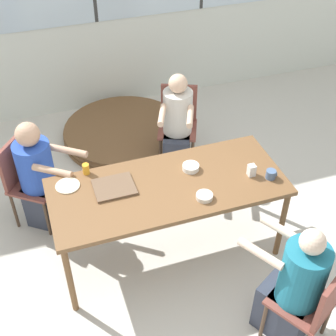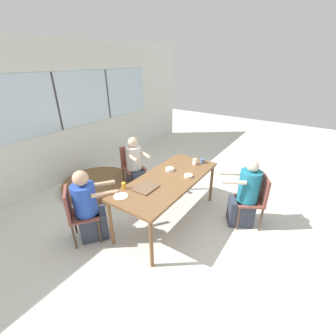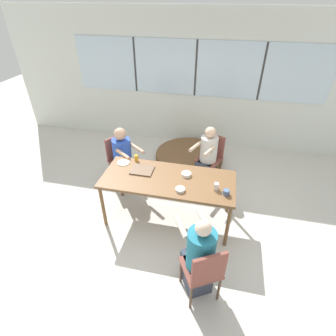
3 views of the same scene
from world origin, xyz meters
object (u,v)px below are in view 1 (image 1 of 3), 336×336
Objects in this scene: chair_for_man_teal_shirt at (178,118)px; bowl_cereal at (191,167)px; bowl_white_shallow at (204,196)px; person_man_teal_shirt at (177,129)px; person_woman_green_shirt at (293,289)px; milk_carton_small at (252,170)px; chair_for_woman_green_shirt at (315,301)px; folded_table_stack at (124,132)px; person_man_blue_shirt at (42,181)px; coffee_mug at (271,174)px; juice_glass at (86,169)px; chair_for_man_blue_shirt at (25,176)px.

chair_for_man_teal_shirt is 1.20m from bowl_cereal.
person_man_teal_shirt is at bearing 79.29° from bowl_white_shallow.
milk_carton_small is at bearing 54.54° from person_woman_green_shirt.
milk_carton_small is (0.02, 1.09, 0.31)m from chair_for_woman_green_shirt.
chair_for_man_teal_shirt is (-0.13, 2.45, 0.00)m from chair_for_woman_green_shirt.
person_woman_green_shirt is at bearing -79.43° from folded_table_stack.
coffee_mug is at bearing 99.91° from person_man_blue_shirt.
coffee_mug is at bearing -68.80° from folded_table_stack.
bowl_white_shallow is 0.36m from bowl_cereal.
person_man_teal_shirt is (-0.12, 2.15, -0.00)m from person_woman_green_shirt.
person_man_blue_shirt is 0.61m from juice_glass.
chair_for_man_blue_shirt is 2.51m from person_woman_green_shirt.
person_man_teal_shirt is (1.57, 0.29, -0.02)m from chair_for_man_blue_shirt.
chair_for_woman_green_shirt reaches higher than bowl_white_shallow.
milk_carton_small is (1.28, -0.46, 0.00)m from juice_glass.
milk_carton_small is at bearing 16.07° from bowl_white_shallow.
bowl_cereal is (0.02, 0.36, 0.00)m from bowl_white_shallow.
folded_table_stack is at bearing -35.86° from person_man_teal_shirt.
chair_for_man_teal_shirt reaches higher than bowl_cereal.
juice_glass is at bearing 61.71° from chair_for_man_teal_shirt.
bowl_white_shallow is (1.19, -0.95, 0.30)m from person_man_blue_shirt.
person_man_teal_shirt reaches higher than coffee_mug.
chair_for_woman_green_shirt is 1.00× the size of chair_for_man_teal_shirt.
chair_for_man_blue_shirt is (-1.77, 2.00, 0.00)m from chair_for_woman_green_shirt.
juice_glass is at bearing 84.36° from chair_for_man_blue_shirt.
folded_table_stack is (1.16, 0.98, -0.44)m from chair_for_man_blue_shirt.
person_man_blue_shirt reaches higher than chair_for_man_blue_shirt.
chair_for_man_blue_shirt is 2.03m from milk_carton_small.
person_woman_green_shirt is at bearing -96.04° from milk_carton_small.
chair_for_woman_green_shirt and chair_for_man_blue_shirt have the same top height.
bowl_cereal is (1.21, -0.59, 0.30)m from person_man_blue_shirt.
person_woman_green_shirt is 11.99× the size of juice_glass.
chair_for_woman_green_shirt is at bearing -98.73° from coffee_mug.
folded_table_stack is at bearing 71.15° from person_woman_green_shirt.
juice_glass reaches higher than chair_for_man_teal_shirt.
coffee_mug is at bearing 124.51° from chair_for_man_teal_shirt.
coffee_mug is 0.16m from milk_carton_small.
milk_carton_small is 0.50m from bowl_cereal.
person_man_teal_shirt is 1.34m from juice_glass.
person_man_blue_shirt reaches higher than milk_carton_small.
chair_for_woman_green_shirt is 1.14m from milk_carton_small.
chair_for_man_blue_shirt is at bearing 102.84° from person_woman_green_shirt.
chair_for_woman_green_shirt is 1.06m from coffee_mug.
person_woman_green_shirt is at bearing 78.75° from chair_for_man_blue_shirt.
person_man_blue_shirt is 1.01× the size of person_man_teal_shirt.
chair_for_man_blue_shirt is 1.58m from folded_table_stack.
milk_carton_small is (1.79, -0.91, 0.31)m from chair_for_man_blue_shirt.
chair_for_woman_green_shirt is 0.17m from person_woman_green_shirt.
chair_for_woman_green_shirt is 8.56× the size of milk_carton_small.
chair_for_man_teal_shirt is 0.78× the size of person_man_blue_shirt.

